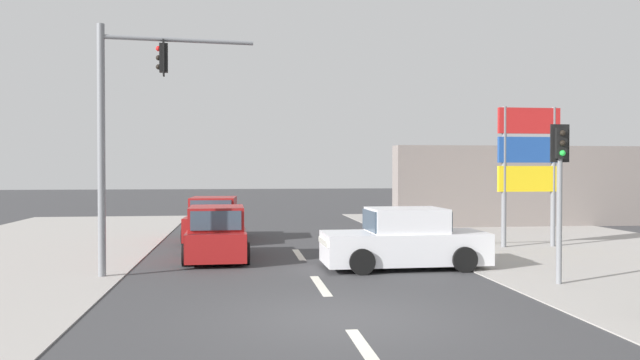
{
  "coord_description": "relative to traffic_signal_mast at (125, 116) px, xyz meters",
  "views": [
    {
      "loc": [
        -1.78,
        -10.56,
        2.57
      ],
      "look_at": [
        0.12,
        4.0,
        2.31
      ],
      "focal_mm": 35.0,
      "sensor_mm": 36.0,
      "label": 1
    }
  ],
  "objects": [
    {
      "name": "traffic_signal_mast",
      "position": [
        0.0,
        0.0,
        0.0
      ],
      "size": [
        3.68,
        0.47,
        6.0
      ],
      "color": "slate",
      "rests_on": "ground"
    },
    {
      "name": "sedan_oncoming_mid",
      "position": [
        1.79,
        7.37,
        -3.13
      ],
      "size": [
        2.07,
        4.32,
        1.56
      ],
      "color": "maroon",
      "rests_on": "ground"
    },
    {
      "name": "shopping_plaza_sign",
      "position": [
        12.11,
        3.99,
        -0.85
      ],
      "size": [
        2.1,
        0.16,
        4.6
      ],
      "color": "slate",
      "rests_on": "ground"
    },
    {
      "name": "sedan_kerbside_parked",
      "position": [
        6.95,
        0.34,
        -3.13
      ],
      "size": [
        4.27,
        1.94,
        1.56
      ],
      "color": "silver",
      "rests_on": "ground"
    },
    {
      "name": "lane_dash_far",
      "position": [
        4.47,
        3.22,
        -3.83
      ],
      "size": [
        0.2,
        2.4,
        0.01
      ],
      "primitive_type": "cube",
      "color": "silver",
      "rests_on": "ground"
    },
    {
      "name": "lane_dash_near",
      "position": [
        4.47,
        -6.78,
        -3.83
      ],
      "size": [
        0.2,
        2.4,
        0.01
      ],
      "primitive_type": "cube",
      "color": "silver",
      "rests_on": "ground"
    },
    {
      "name": "lane_dash_mid",
      "position": [
        4.47,
        -1.78,
        -3.83
      ],
      "size": [
        0.2,
        2.4,
        0.01
      ],
      "primitive_type": "cube",
      "color": "silver",
      "rests_on": "ground"
    },
    {
      "name": "ground_plane",
      "position": [
        4.47,
        -4.78,
        -3.83
      ],
      "size": [
        140.0,
        140.0,
        0.0
      ],
      "primitive_type": "plane",
      "color": "#3A3A3D"
    },
    {
      "name": "pedestal_signal_right_kerb",
      "position": [
        9.73,
        -2.38,
        -1.42
      ],
      "size": [
        0.44,
        0.29,
        3.56
      ],
      "color": "slate",
      "rests_on": "ground"
    },
    {
      "name": "hatchback_oncoming_near",
      "position": [
        2.07,
        2.46,
        -3.13
      ],
      "size": [
        1.83,
        3.67,
        1.53
      ],
      "color": "maroon",
      "rests_on": "ground"
    },
    {
      "name": "shopfront_wall_far",
      "position": [
        15.47,
        11.22,
        -2.03
      ],
      "size": [
        12.0,
        1.0,
        3.6
      ],
      "primitive_type": "cube",
      "color": "gray",
      "rests_on": "ground"
    }
  ]
}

